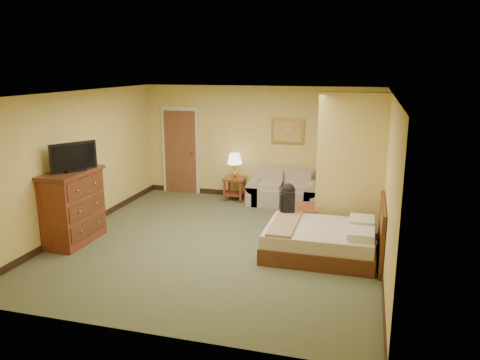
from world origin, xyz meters
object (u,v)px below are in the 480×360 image
(coffee_table, at_px, (297,213))
(dresser, at_px, (73,207))
(bed, at_px, (324,240))
(loveseat, at_px, (283,193))

(coffee_table, relative_size, dresser, 0.62)
(dresser, bearing_deg, bed, 7.53)
(loveseat, bearing_deg, bed, -66.33)
(loveseat, xyz_separation_m, bed, (1.17, -2.67, 0.01))
(loveseat, relative_size, coffee_table, 1.95)
(dresser, height_order, bed, dresser)
(coffee_table, distance_m, dresser, 4.07)
(coffee_table, bearing_deg, loveseat, 109.70)
(bed, bearing_deg, loveseat, 113.67)
(loveseat, xyz_separation_m, dresser, (-3.13, -3.24, 0.40))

